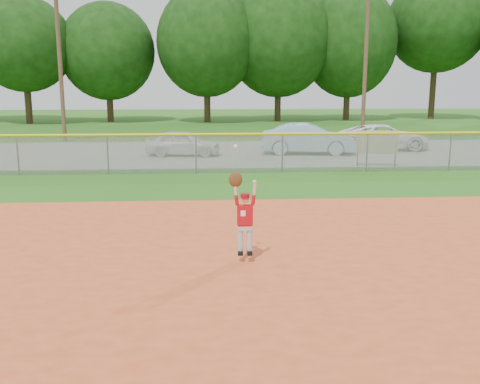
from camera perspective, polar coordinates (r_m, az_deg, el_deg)
The scene contains 11 objects.
ground at distance 10.94m, azimuth -5.57°, elevation -6.78°, with size 120.00×120.00×0.00m, color #255B15.
clay_infield at distance 8.14m, azimuth -6.27°, elevation -13.31°, with size 24.00×16.00×0.04m, color #C74B23.
parking_strip at distance 26.60m, azimuth -4.47°, elevation 4.19°, with size 44.00×10.00×0.03m, color gray.
car_white_a at distance 25.52m, azimuth -6.09°, elevation 5.22°, with size 1.41×3.50×1.19m, color white.
car_blue at distance 26.16m, azimuth 7.27°, elevation 5.66°, with size 1.56×4.47×1.47m, color #89B3CC.
car_white_b at distance 28.67m, azimuth 15.08°, elevation 5.69°, with size 2.14×4.65×1.29m, color white.
sponsor_sign at distance 22.66m, azimuth 14.40°, elevation 5.08°, with size 1.69×0.34×1.52m.
outfield_fence at distance 20.54m, azimuth -4.73°, elevation 4.42°, with size 40.06×0.10×1.55m.
power_lines at distance 32.40m, azimuth -2.64°, elevation 13.80°, with size 19.40×0.24×9.00m.
tree_line at distance 48.46m, azimuth -3.08°, elevation 16.45°, with size 62.37×13.00×14.43m.
ballplayer at distance 10.19m, azimuth 0.38°, elevation -2.33°, with size 0.53×0.23×2.13m.
Camera 1 is at (0.40, -10.38, 3.44)m, focal length 40.00 mm.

